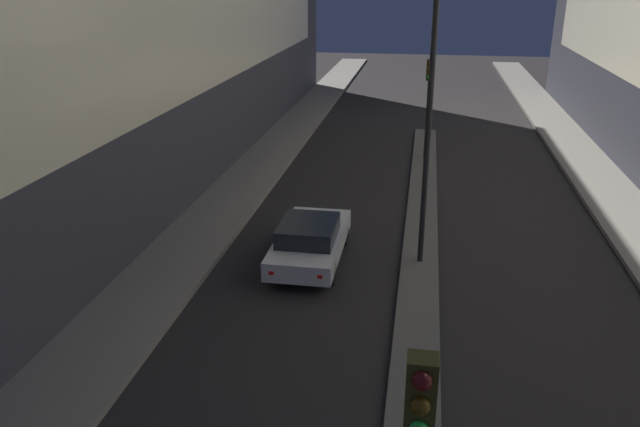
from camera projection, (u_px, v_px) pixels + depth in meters
median_strip at (421, 244)px, 19.82m from camera, size 1.08×30.62×0.14m
traffic_light_mid at (429, 87)px, 27.59m from camera, size 0.32×0.42×4.44m
street_lamp at (433, 60)px, 16.40m from camera, size 0.50×0.50×8.88m
car_left_lane at (310, 240)px, 18.51m from camera, size 1.89×4.44×1.39m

